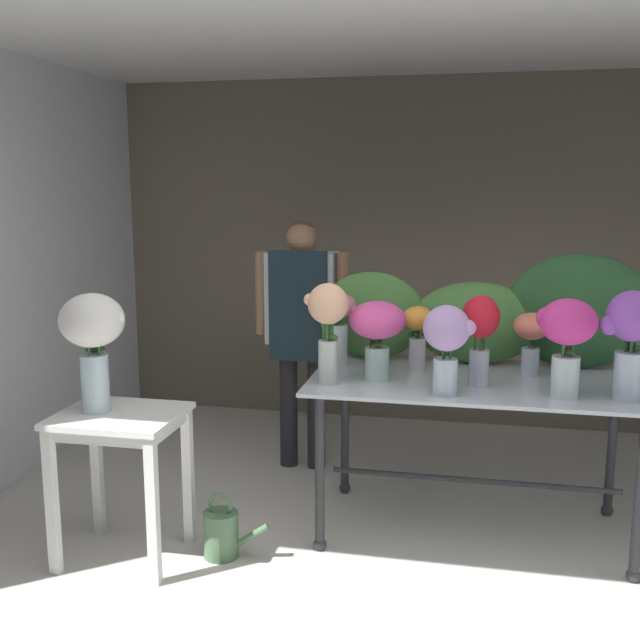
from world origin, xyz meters
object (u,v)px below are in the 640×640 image
(vase_peach_hydrangea, at_px, (328,319))
(vase_lilac_stock, at_px, (447,340))
(side_table_white, at_px, (120,437))
(vase_violet_dahlias, at_px, (632,334))
(vase_white_roses_tall, at_px, (92,335))
(vase_coral_lilies, at_px, (532,335))
(vase_fuchsia_snapdragons, at_px, (377,329))
(vase_rosy_roses, at_px, (340,321))
(watering_can, at_px, (222,533))
(vase_sunset_carnations, at_px, (418,332))
(display_table_glass, at_px, (475,403))
(vase_magenta_peonies, at_px, (566,335))
(vase_crimson_freesia, at_px, (481,330))
(florist, at_px, (302,317))

(vase_peach_hydrangea, bearing_deg, vase_lilac_stock, -8.05)
(side_table_white, distance_m, vase_peach_hydrangea, 1.20)
(vase_lilac_stock, height_order, vase_peach_hydrangea, vase_peach_hydrangea)
(vase_violet_dahlias, bearing_deg, vase_white_roses_tall, -171.33)
(vase_coral_lilies, bearing_deg, vase_fuchsia_snapdragons, -160.87)
(vase_rosy_roses, relative_size, watering_can, 1.18)
(vase_sunset_carnations, height_order, vase_white_roses_tall, vase_white_roses_tall)
(display_table_glass, xyz_separation_m, vase_coral_lilies, (0.28, 0.14, 0.36))
(vase_magenta_peonies, distance_m, vase_sunset_carnations, 0.84)
(side_table_white, xyz_separation_m, vase_coral_lilies, (2.02, 0.79, 0.44))
(vase_fuchsia_snapdragons, height_order, vase_crimson_freesia, vase_crimson_freesia)
(vase_sunset_carnations, height_order, vase_coral_lilies, vase_sunset_carnations)
(vase_white_roses_tall, height_order, watering_can, vase_white_roses_tall)
(side_table_white, xyz_separation_m, vase_violet_dahlias, (2.44, 0.39, 0.55))
(vase_coral_lilies, bearing_deg, vase_peach_hydrangea, -158.74)
(vase_coral_lilies, bearing_deg, vase_white_roses_tall, -159.69)
(vase_rosy_roses, distance_m, vase_coral_lilies, 1.05)
(watering_can, bearing_deg, vase_white_roses_tall, -170.62)
(vase_peach_hydrangea, relative_size, vase_rosy_roses, 1.27)
(side_table_white, height_order, vase_magenta_peonies, vase_magenta_peonies)
(vase_fuchsia_snapdragons, height_order, vase_magenta_peonies, vase_magenta_peonies)
(side_table_white, height_order, vase_coral_lilies, vase_coral_lilies)
(vase_rosy_roses, xyz_separation_m, watering_can, (-0.48, -0.70, -1.00))
(vase_magenta_peonies, bearing_deg, vase_peach_hydrangea, 179.41)
(vase_lilac_stock, xyz_separation_m, vase_coral_lilies, (0.43, 0.49, -0.06))
(display_table_glass, relative_size, vase_fuchsia_snapdragons, 4.14)
(display_table_glass, bearing_deg, vase_lilac_stock, -113.53)
(display_table_glass, bearing_deg, side_table_white, -159.42)
(display_table_glass, distance_m, watering_can, 1.49)
(watering_can, bearing_deg, florist, 84.85)
(vase_lilac_stock, bearing_deg, vase_peach_hydrangea, 171.95)
(vase_coral_lilies, bearing_deg, vase_crimson_freesia, -133.67)
(vase_rosy_roses, height_order, watering_can, vase_rosy_roses)
(display_table_glass, height_order, side_table_white, display_table_glass)
(vase_violet_dahlias, distance_m, vase_rosy_roses, 1.53)
(display_table_glass, height_order, vase_peach_hydrangea, vase_peach_hydrangea)
(florist, xyz_separation_m, vase_violet_dahlias, (1.84, -1.02, 0.16))
(vase_fuchsia_snapdragons, bearing_deg, vase_white_roses_tall, -159.00)
(side_table_white, bearing_deg, vase_peach_hydrangea, 21.70)
(florist, relative_size, vase_violet_dahlias, 3.13)
(vase_fuchsia_snapdragons, height_order, watering_can, vase_fuchsia_snapdragons)
(vase_magenta_peonies, bearing_deg, vase_white_roses_tall, -170.56)
(vase_peach_hydrangea, bearing_deg, vase_fuchsia_snapdragons, 27.96)
(vase_violet_dahlias, height_order, vase_sunset_carnations, vase_violet_dahlias)
(side_table_white, bearing_deg, vase_lilac_stock, 10.90)
(florist, bearing_deg, vase_crimson_freesia, -38.15)
(vase_lilac_stock, relative_size, vase_peach_hydrangea, 0.85)
(vase_crimson_freesia, bearing_deg, watering_can, -162.08)
(vase_sunset_carnations, bearing_deg, vase_violet_dahlias, -20.59)
(vase_fuchsia_snapdragons, relative_size, vase_magenta_peonies, 0.87)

